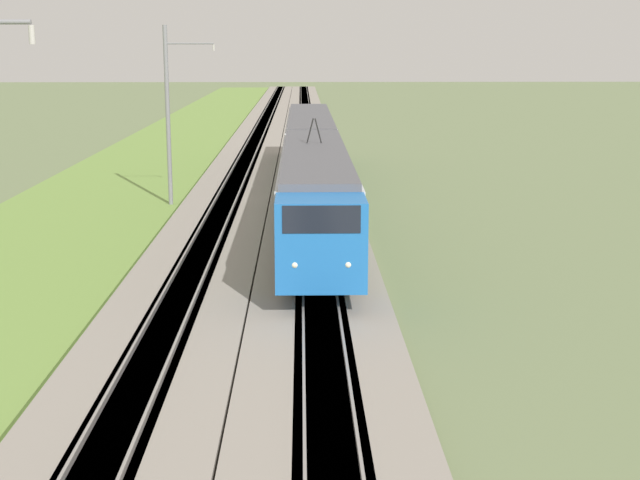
# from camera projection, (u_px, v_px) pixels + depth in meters

# --- Properties ---
(ballast_main) EXTENTS (240.00, 4.40, 0.30)m
(ballast_main) POSITION_uv_depth(u_px,v_px,m) (242.00, 170.00, 58.22)
(ballast_main) COLOR gray
(ballast_main) RESTS_ON ground
(ballast_adjacent) EXTENTS (240.00, 4.40, 0.30)m
(ballast_adjacent) POSITION_uv_depth(u_px,v_px,m) (310.00, 170.00, 58.31)
(ballast_adjacent) COLOR gray
(ballast_adjacent) RESTS_ON ground
(track_main) EXTENTS (240.00, 1.57, 0.45)m
(track_main) POSITION_uv_depth(u_px,v_px,m) (242.00, 170.00, 58.22)
(track_main) COLOR #4C4238
(track_main) RESTS_ON ground
(track_adjacent) EXTENTS (240.00, 1.57, 0.45)m
(track_adjacent) POSITION_uv_depth(u_px,v_px,m) (310.00, 170.00, 58.31)
(track_adjacent) COLOR #4C4238
(track_adjacent) RESTS_ON ground
(grass_verge) EXTENTS (240.00, 9.28, 0.12)m
(grass_verge) POSITION_uv_depth(u_px,v_px,m) (133.00, 172.00, 58.09)
(grass_verge) COLOR olive
(grass_verge) RESTS_ON ground
(passenger_train) EXTENTS (41.08, 2.84, 5.04)m
(passenger_train) POSITION_uv_depth(u_px,v_px,m) (312.00, 160.00, 45.96)
(passenger_train) COLOR blue
(passenger_train) RESTS_ON ground
(catenary_mast_mid) EXTENTS (0.22, 2.56, 9.14)m
(catenary_mast_mid) POSITION_uv_depth(u_px,v_px,m) (169.00, 115.00, 44.97)
(catenary_mast_mid) COLOR slate
(catenary_mast_mid) RESTS_ON ground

